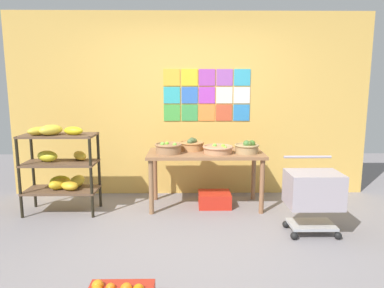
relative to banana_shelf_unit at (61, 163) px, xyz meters
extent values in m
plane|color=gray|center=(1.62, -1.06, -0.64)|extent=(9.60, 9.60, 0.00)
cube|color=gold|center=(1.62, 0.77, 0.67)|extent=(5.15, 0.06, 2.61)
cube|color=gold|center=(1.37, 0.74, 1.06)|extent=(0.23, 0.01, 0.23)
cube|color=yellow|center=(1.62, 0.74, 1.06)|extent=(0.23, 0.01, 0.23)
cube|color=#A744AF|center=(1.87, 0.74, 1.06)|extent=(0.23, 0.01, 0.23)
cube|color=#A054B3|center=(2.12, 0.74, 1.06)|extent=(0.23, 0.01, 0.23)
cube|color=#34A1C1|center=(2.37, 0.74, 1.06)|extent=(0.23, 0.01, 0.23)
cube|color=#30AAB3|center=(1.37, 0.74, 0.81)|extent=(0.23, 0.01, 0.23)
cube|color=blue|center=(1.62, 0.74, 0.81)|extent=(0.23, 0.01, 0.23)
cube|color=#B040C1|center=(1.87, 0.74, 0.81)|extent=(0.23, 0.01, 0.23)
cube|color=silver|center=(2.12, 0.74, 0.81)|extent=(0.23, 0.01, 0.23)
cube|color=silver|center=(2.37, 0.74, 0.81)|extent=(0.23, 0.01, 0.23)
cube|color=green|center=(1.37, 0.74, 0.56)|extent=(0.23, 0.01, 0.23)
cube|color=green|center=(1.62, 0.74, 0.56)|extent=(0.23, 0.01, 0.23)
cube|color=orange|center=(1.87, 0.74, 0.56)|extent=(0.23, 0.01, 0.23)
cube|color=#CE4F30|center=(2.12, 0.74, 0.56)|extent=(0.23, 0.01, 0.23)
cube|color=#2D80C9|center=(2.37, 0.74, 0.56)|extent=(0.23, 0.01, 0.23)
cylinder|color=black|center=(-0.43, -0.21, -0.14)|extent=(0.04, 0.04, 1.00)
cylinder|color=black|center=(0.43, -0.21, -0.14)|extent=(0.04, 0.04, 1.00)
cylinder|color=black|center=(-0.43, 0.18, -0.14)|extent=(0.04, 0.04, 1.00)
cylinder|color=black|center=(0.43, 0.18, -0.14)|extent=(0.04, 0.04, 1.00)
cube|color=brown|center=(0.00, -0.01, -0.35)|extent=(0.90, 0.42, 0.03)
ellipsoid|color=yellow|center=(0.11, -0.05, -0.28)|extent=(0.29, 0.26, 0.11)
ellipsoid|color=yellow|center=(0.16, 0.10, -0.27)|extent=(0.20, 0.32, 0.15)
ellipsoid|color=yellow|center=(-0.03, -0.01, -0.27)|extent=(0.29, 0.30, 0.13)
ellipsoid|color=yellow|center=(-0.06, 0.09, -0.26)|extent=(0.29, 0.24, 0.15)
cube|color=brown|center=(0.00, -0.01, 0.00)|extent=(0.90, 0.42, 0.02)
ellipsoid|color=yellow|center=(-0.17, 0.03, 0.08)|extent=(0.33, 0.27, 0.14)
ellipsoid|color=yellow|center=(0.21, 0.11, 0.07)|extent=(0.27, 0.30, 0.11)
cube|color=brown|center=(0.00, -0.01, 0.35)|extent=(0.90, 0.42, 0.02)
ellipsoid|color=yellow|center=(0.20, -0.06, 0.41)|extent=(0.28, 0.19, 0.10)
ellipsoid|color=yellow|center=(-0.06, -0.08, 0.42)|extent=(0.32, 0.33, 0.13)
ellipsoid|color=gold|center=(-0.21, -0.07, 0.41)|extent=(0.30, 0.30, 0.10)
cube|color=#916340|center=(1.82, 0.18, 0.08)|extent=(1.50, 0.67, 0.04)
cylinder|color=#8F6644|center=(1.13, -0.10, -0.29)|extent=(0.06, 0.06, 0.69)
cylinder|color=#8D5F3F|center=(2.51, -0.10, -0.29)|extent=(0.06, 0.06, 0.69)
cylinder|color=#925F3C|center=(1.13, 0.45, -0.29)|extent=(0.06, 0.06, 0.69)
cylinder|color=#8D6343|center=(2.51, 0.45, -0.29)|extent=(0.06, 0.06, 0.69)
cylinder|color=tan|center=(1.98, 0.11, 0.14)|extent=(0.36, 0.36, 0.08)
torus|color=tan|center=(1.98, 0.11, 0.18)|extent=(0.39, 0.39, 0.03)
sphere|color=#6EC141|center=(1.94, 0.18, 0.18)|extent=(0.06, 0.06, 0.06)
sphere|color=#7EC82F|center=(2.05, 0.16, 0.18)|extent=(0.05, 0.05, 0.05)
sphere|color=#80C03C|center=(2.06, 0.03, 0.18)|extent=(0.04, 0.04, 0.04)
cylinder|color=#976E4B|center=(1.34, 0.10, 0.15)|extent=(0.32, 0.32, 0.11)
torus|color=#966B46|center=(1.34, 0.10, 0.21)|extent=(0.35, 0.35, 0.03)
sphere|color=#7BCD34|center=(1.32, 0.14, 0.22)|extent=(0.05, 0.05, 0.05)
sphere|color=#76CB44|center=(1.27, 0.10, 0.22)|extent=(0.05, 0.05, 0.05)
sphere|color=#75C640|center=(1.43, 0.02, 0.22)|extent=(0.05, 0.05, 0.05)
cylinder|color=#B67B47|center=(1.65, 0.33, 0.15)|extent=(0.31, 0.31, 0.10)
torus|color=#B87B42|center=(1.65, 0.33, 0.20)|extent=(0.34, 0.34, 0.02)
sphere|color=#4F6839|center=(1.68, 0.41, 0.21)|extent=(0.08, 0.08, 0.08)
sphere|color=#485C32|center=(1.65, 0.33, 0.22)|extent=(0.10, 0.10, 0.10)
sphere|color=#4A6439|center=(1.62, 0.28, 0.22)|extent=(0.08, 0.08, 0.08)
cylinder|color=tan|center=(2.35, 0.10, 0.15)|extent=(0.29, 0.29, 0.10)
torus|color=#A68655|center=(2.35, 0.10, 0.20)|extent=(0.32, 0.32, 0.03)
sphere|color=#437132|center=(2.34, 0.10, 0.22)|extent=(0.09, 0.09, 0.09)
sphere|color=#3E6F27|center=(2.41, 0.11, 0.22)|extent=(0.09, 0.09, 0.09)
sphere|color=#3F5921|center=(2.38, 0.09, 0.22)|extent=(0.08, 0.08, 0.08)
cube|color=red|center=(1.94, 0.16, -0.54)|extent=(0.42, 0.34, 0.19)
sphere|color=orange|center=(0.92, -1.94, -0.49)|extent=(0.09, 0.09, 0.09)
sphere|color=orange|center=(1.02, -1.97, -0.49)|extent=(0.07, 0.07, 0.07)
sphere|color=black|center=(2.70, -0.86, -0.60)|extent=(0.08, 0.08, 0.08)
sphere|color=black|center=(3.16, -0.86, -0.60)|extent=(0.08, 0.08, 0.08)
sphere|color=black|center=(2.70, -0.56, -0.60)|extent=(0.08, 0.08, 0.08)
sphere|color=black|center=(3.16, -0.56, -0.60)|extent=(0.08, 0.08, 0.08)
cube|color=#A5A8AD|center=(2.93, -0.71, -0.54)|extent=(0.48, 0.33, 0.03)
cube|color=#A69CA5|center=(2.93, -0.71, -0.14)|extent=(0.56, 0.41, 0.37)
cylinder|color=#A69CA5|center=(2.93, -0.48, 0.16)|extent=(0.53, 0.03, 0.03)
camera|label=1|loc=(1.58, -4.30, 0.97)|focal=32.80mm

